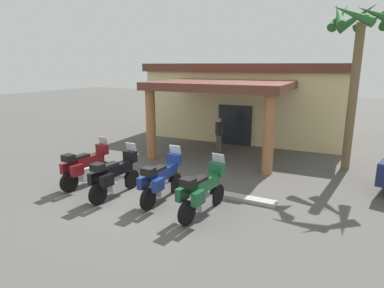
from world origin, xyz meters
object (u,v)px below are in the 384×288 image
object	(u,v)px
motorcycle_maroon	(86,166)
palm_tree_near_portico	(358,41)
motel_building	(251,99)
motorcycle_blue	(162,179)
pedestrian	(219,132)
motorcycle_black	(115,176)
motorcycle_green	(202,191)

from	to	relation	value
motorcycle_maroon	palm_tree_near_portico	distance (m)	11.04
motel_building	motorcycle_blue	world-z (taller)	motel_building
pedestrian	motorcycle_blue	bearing A→B (deg)	-144.16
motorcycle_black	motorcycle_blue	size ratio (longest dim) A/B	1.00
motorcycle_maroon	pedestrian	bearing A→B (deg)	-16.17
motorcycle_black	motorcycle_blue	bearing A→B (deg)	-73.17
motel_building	motorcycle_maroon	bearing A→B (deg)	-104.21
motorcycle_blue	motel_building	bearing A→B (deg)	3.44
motorcycle_black	pedestrian	bearing A→B (deg)	-4.46
motorcycle_green	motel_building	bearing A→B (deg)	18.62
motorcycle_maroon	pedestrian	distance (m)	6.75
motel_building	motorcycle_maroon	distance (m)	11.69
motorcycle_maroon	motorcycle_green	distance (m)	4.64
motorcycle_maroon	pedestrian	size ratio (longest dim) A/B	1.30
motorcycle_maroon	motorcycle_green	size ratio (longest dim) A/B	1.00
motorcycle_maroon	palm_tree_near_portico	world-z (taller)	palm_tree_near_portico
motorcycle_blue	palm_tree_near_portico	bearing A→B (deg)	-38.52
motorcycle_green	palm_tree_near_portico	distance (m)	8.49
motorcycle_green	pedestrian	world-z (taller)	pedestrian
motorcycle_maroon	motorcycle_blue	world-z (taller)	same
motel_building	motorcycle_blue	size ratio (longest dim) A/B	5.28
motorcycle_green	motorcycle_black	bearing A→B (deg)	99.33
motel_building	motorcycle_green	distance (m)	11.88
motorcycle_maroon	pedestrian	world-z (taller)	pedestrian
motorcycle_blue	motorcycle_green	bearing A→B (deg)	-100.88
motorcycle_black	motorcycle_maroon	bearing A→B (deg)	81.21
pedestrian	motorcycle_maroon	bearing A→B (deg)	-171.30
motel_building	palm_tree_near_portico	size ratio (longest dim) A/B	1.77
motorcycle_blue	palm_tree_near_portico	xyz separation A→B (m)	(4.95, 6.17, 4.32)
motorcycle_maroon	motorcycle_green	xyz separation A→B (m)	(4.63, -0.25, 0.00)
motorcycle_maroon	motorcycle_black	world-z (taller)	same
motorcycle_maroon	motorcycle_blue	size ratio (longest dim) A/B	1.00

